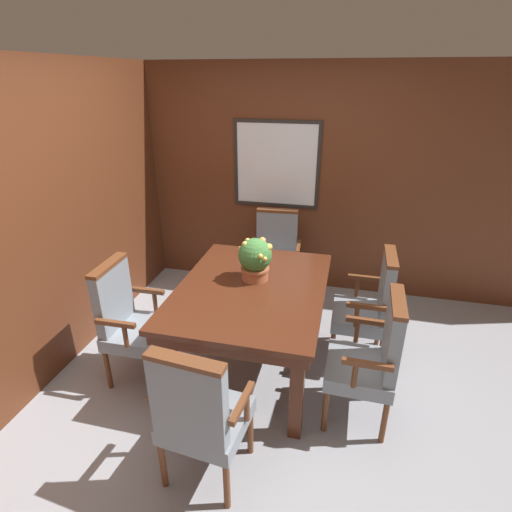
% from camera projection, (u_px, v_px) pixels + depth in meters
% --- Properties ---
extents(ground_plane, '(14.00, 14.00, 0.00)m').
position_uv_depth(ground_plane, '(240.00, 386.00, 3.25)').
color(ground_plane, '#93969E').
extents(wall_back, '(7.20, 0.08, 2.45)m').
position_uv_depth(wall_back, '(284.00, 182.00, 4.41)').
color(wall_back, '#5B2D19').
rests_on(wall_back, ground_plane).
extents(wall_left, '(0.06, 7.20, 2.45)m').
position_uv_depth(wall_left, '(42.00, 229.00, 3.07)').
color(wall_left, '#5B2D19').
rests_on(wall_left, ground_plane).
extents(dining_table, '(1.16, 1.52, 0.77)m').
position_uv_depth(dining_table, '(252.00, 297.00, 3.22)').
color(dining_table, '#4C2314').
rests_on(dining_table, ground_plane).
extents(chair_right_far, '(0.46, 0.53, 1.01)m').
position_uv_depth(chair_right_far, '(370.00, 304.00, 3.36)').
color(chair_right_far, brown).
rests_on(chair_right_far, ground_plane).
extents(chair_head_far, '(0.55, 0.49, 1.01)m').
position_uv_depth(chair_head_far, '(275.00, 254.00, 4.30)').
color(chair_head_far, brown).
rests_on(chair_head_far, ground_plane).
extents(chair_left_near, '(0.47, 0.54, 1.01)m').
position_uv_depth(chair_left_near, '(129.00, 318.00, 3.17)').
color(chair_left_near, brown).
rests_on(chair_left_near, ground_plane).
extents(chair_right_near, '(0.47, 0.54, 1.01)m').
position_uv_depth(chair_right_near, '(372.00, 356.00, 2.74)').
color(chair_right_near, brown).
rests_on(chair_right_near, ground_plane).
extents(chair_head_near, '(0.56, 0.50, 1.01)m').
position_uv_depth(chair_head_near, '(200.00, 413.00, 2.28)').
color(chair_head_near, brown).
rests_on(chair_head_near, ground_plane).
extents(potted_plant, '(0.28, 0.27, 0.36)m').
position_uv_depth(potted_plant, '(255.00, 258.00, 3.22)').
color(potted_plant, '#B2603D').
rests_on(potted_plant, dining_table).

